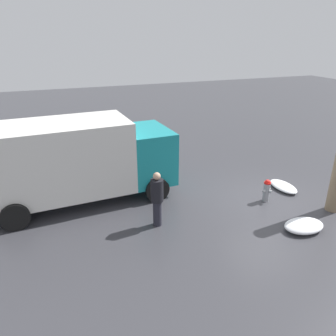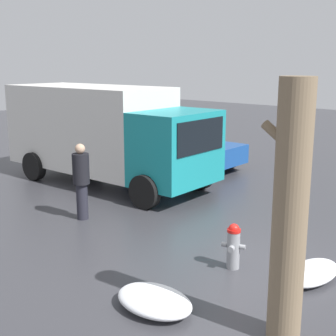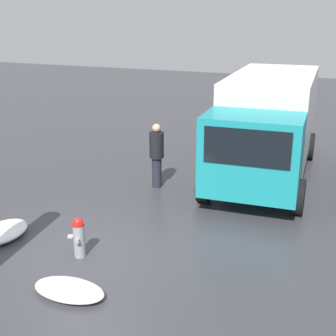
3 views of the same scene
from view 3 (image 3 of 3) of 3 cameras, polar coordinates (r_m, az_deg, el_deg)
The scene contains 6 objects.
ground_plane at distance 9.96m, azimuth -10.65°, elevation -10.50°, with size 60.00×60.00×0.00m, color #38383D.
fire_hydrant at distance 9.76m, azimuth -10.83°, elevation -8.24°, with size 0.44×0.35×0.86m.
delivery_truck at distance 14.35m, azimuth 12.11°, elevation 5.51°, with size 7.16×2.96×2.99m.
pedestrian at distance 13.12m, azimuth -1.39°, elevation 1.84°, with size 0.40×0.40×1.85m.
snow_pile_by_hydrant at distance 11.08m, azimuth -19.54°, elevation -7.37°, with size 1.32×0.90×0.28m.
snow_pile_curbside at distance 8.72m, azimuth -11.96°, elevation -14.33°, with size 0.73×1.37×0.22m.
Camera 3 is at (-7.23, -4.90, 4.79)m, focal length 50.00 mm.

